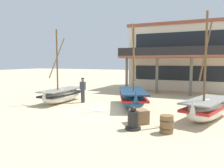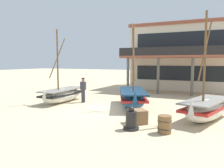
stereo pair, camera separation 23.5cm
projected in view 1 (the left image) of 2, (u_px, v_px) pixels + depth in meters
The scene contains 9 objects.
ground_plane at pixel (105, 109), 13.16m from camera, with size 120.00×120.00×0.00m, color #CCB78E.
fishing_boat_near_left at pixel (62, 95), 15.45m from camera, with size 1.44×3.95×4.87m.
fishing_boat_centre_large at pixel (132, 97), 13.89m from camera, with size 3.13×4.56×5.18m.
fishing_boat_far_right at pixel (207, 108), 10.78m from camera, with size 2.34×3.95×5.03m.
fisherman_by_hull at pixel (83, 90), 15.31m from camera, with size 0.37×0.26×1.68m.
capstan_winch at pixel (133, 120), 9.24m from camera, with size 0.65×0.65×0.96m.
wooden_barrel at pixel (167, 124), 8.78m from camera, with size 0.56×0.56×0.70m.
cargo_crate at pixel (139, 116), 10.20m from camera, with size 0.74×0.74×0.61m, color olive.
harbor_building_main at pixel (183, 57), 23.64m from camera, with size 10.22×9.08×6.51m.
Camera 1 is at (5.82, -11.58, 2.78)m, focal length 36.15 mm.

